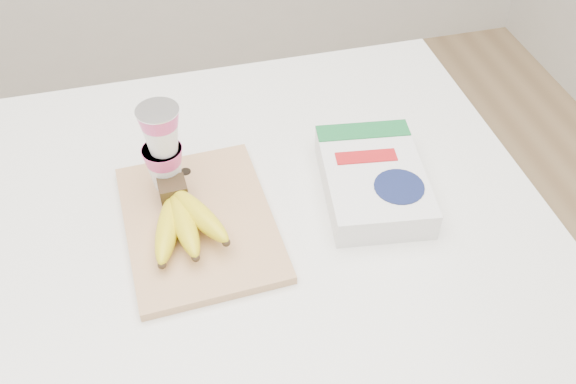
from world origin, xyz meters
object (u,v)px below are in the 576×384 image
(table, at_px, (189,378))
(cereal_box, at_px, (373,179))
(bananas, at_px, (183,219))
(cutting_board, at_px, (199,222))
(yogurt_stack, at_px, (162,146))

(table, height_order, cereal_box, cereal_box)
(table, xyz_separation_m, bananas, (0.05, -0.03, 0.56))
(cutting_board, xyz_separation_m, yogurt_stack, (-0.04, 0.10, 0.10))
(bananas, bearing_deg, cereal_box, 3.93)
(cutting_board, bearing_deg, table, 167.41)
(table, xyz_separation_m, cutting_board, (0.07, -0.01, 0.53))
(cutting_board, height_order, cereal_box, cereal_box)
(cutting_board, relative_size, yogurt_stack, 1.99)
(table, height_order, yogurt_stack, yogurt_stack)
(cereal_box, bearing_deg, cutting_board, -170.79)
(cutting_board, distance_m, yogurt_stack, 0.15)
(yogurt_stack, relative_size, cereal_box, 0.61)
(yogurt_stack, bearing_deg, bananas, -84.16)
(yogurt_stack, xyz_separation_m, cereal_box, (0.36, -0.09, -0.08))
(cutting_board, xyz_separation_m, cereal_box, (0.32, 0.01, 0.02))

